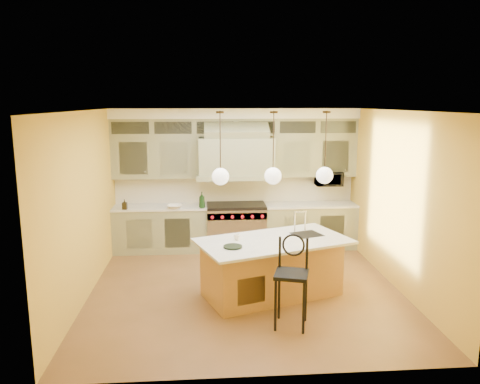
{
  "coord_description": "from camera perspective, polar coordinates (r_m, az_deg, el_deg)",
  "views": [
    {
      "loc": [
        -0.64,
        -7.23,
        3.03
      ],
      "look_at": [
        -0.03,
        0.7,
        1.49
      ],
      "focal_mm": 35.0,
      "sensor_mm": 36.0,
      "label": 1
    }
  ],
  "objects": [
    {
      "name": "floor",
      "position": [
        7.86,
        0.63,
        -11.73
      ],
      "size": [
        5.0,
        5.0,
        0.0
      ],
      "primitive_type": "plane",
      "color": "brown",
      "rests_on": "ground"
    },
    {
      "name": "oil_bottle_a",
      "position": [
        9.35,
        -4.66,
        -0.98
      ],
      "size": [
        0.14,
        0.14,
        0.33
      ],
      "primitive_type": "imported",
      "rotation": [
        0.0,
        0.0,
        0.14
      ],
      "color": "black",
      "rests_on": "back_cabinetry"
    },
    {
      "name": "wall_front",
      "position": [
        5.03,
        3.17,
        -7.41
      ],
      "size": [
        5.0,
        0.0,
        5.0
      ],
      "primitive_type": "plane",
      "rotation": [
        -1.57,
        0.0,
        0.0
      ],
      "color": "gold",
      "rests_on": "ground"
    },
    {
      "name": "pendant_center",
      "position": [
        7.14,
        4.04,
        2.2
      ],
      "size": [
        0.26,
        0.26,
        1.11
      ],
      "color": "#2D2319",
      "rests_on": "ceiling"
    },
    {
      "name": "oil_bottle_b",
      "position": [
        9.5,
        -13.89,
        -1.47
      ],
      "size": [
        0.1,
        0.1,
        0.2
      ],
      "primitive_type": "imported",
      "rotation": [
        0.0,
        0.0,
        -0.08
      ],
      "color": "black",
      "rests_on": "back_cabinetry"
    },
    {
      "name": "back_cabinetry",
      "position": [
        9.62,
        -0.51,
        1.36
      ],
      "size": [
        5.0,
        0.77,
        2.9
      ],
      "color": "gray",
      "rests_on": "floor"
    },
    {
      "name": "wall_right",
      "position": [
        8.04,
        18.7,
        -0.99
      ],
      "size": [
        0.0,
        5.0,
        5.0
      ],
      "primitive_type": "plane",
      "rotation": [
        1.57,
        0.0,
        -1.57
      ],
      "color": "gold",
      "rests_on": "ground"
    },
    {
      "name": "fruit_bowl",
      "position": [
        9.41,
        -7.97,
        -1.78
      ],
      "size": [
        0.32,
        0.32,
        0.07
      ],
      "primitive_type": "imported",
      "rotation": [
        0.0,
        0.0,
        -0.07
      ],
      "color": "white",
      "rests_on": "back_cabinetry"
    },
    {
      "name": "cup",
      "position": [
        7.29,
        -0.4,
        -5.51
      ],
      "size": [
        0.12,
        0.12,
        0.09
      ],
      "primitive_type": "imported",
      "rotation": [
        0.0,
        0.0,
        -0.17
      ],
      "color": "white",
      "rests_on": "kitchen_island"
    },
    {
      "name": "pendant_left",
      "position": [
        7.07,
        -2.4,
        2.13
      ],
      "size": [
        0.26,
        0.26,
        1.11
      ],
      "color": "#2D2319",
      "rests_on": "ceiling"
    },
    {
      "name": "pendant_right",
      "position": [
        7.3,
        10.27,
        2.24
      ],
      "size": [
        0.26,
        0.26,
        1.11
      ],
      "color": "#2D2319",
      "rests_on": "ceiling"
    },
    {
      "name": "counter_stool",
      "position": [
        6.47,
        6.33,
        -10.03
      ],
      "size": [
        0.55,
        0.55,
        1.26
      ],
      "rotation": [
        0.0,
        0.0,
        -0.29
      ],
      "color": "black",
      "rests_on": "floor"
    },
    {
      "name": "wall_left",
      "position": [
        7.63,
        -18.41,
        -1.59
      ],
      "size": [
        0.0,
        5.0,
        5.0
      ],
      "primitive_type": "plane",
      "rotation": [
        1.57,
        0.0,
        1.57
      ],
      "color": "gold",
      "rests_on": "ground"
    },
    {
      "name": "range",
      "position": [
        9.73,
        -0.47,
        -4.22
      ],
      "size": [
        1.2,
        0.74,
        0.96
      ],
      "color": "silver",
      "rests_on": "floor"
    },
    {
      "name": "kitchen_island",
      "position": [
        7.51,
        3.93,
        -9.02
      ],
      "size": [
        2.59,
        1.94,
        1.35
      ],
      "rotation": [
        0.0,
        0.0,
        0.34
      ],
      "color": "#A77A3B",
      "rests_on": "floor"
    },
    {
      "name": "microwave",
      "position": [
        9.95,
        10.76,
        1.61
      ],
      "size": [
        0.54,
        0.37,
        0.3
      ],
      "primitive_type": "imported",
      "color": "black",
      "rests_on": "back_cabinetry"
    },
    {
      "name": "ceiling",
      "position": [
        7.26,
        0.68,
        9.91
      ],
      "size": [
        5.0,
        5.0,
        0.0
      ],
      "primitive_type": "plane",
      "rotation": [
        3.14,
        0.0,
        0.0
      ],
      "color": "white",
      "rests_on": "wall_back"
    },
    {
      "name": "wall_back",
      "position": [
        9.88,
        -0.62,
        1.73
      ],
      "size": [
        5.0,
        0.0,
        5.0
      ],
      "primitive_type": "plane",
      "rotation": [
        1.57,
        0.0,
        0.0
      ],
      "color": "gold",
      "rests_on": "ground"
    }
  ]
}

